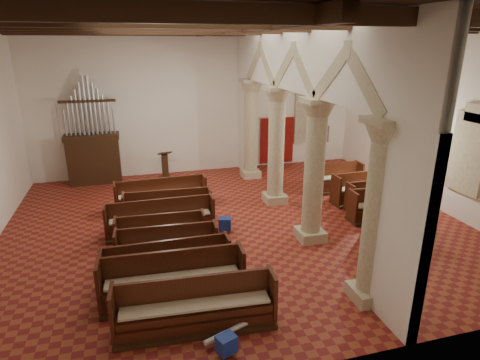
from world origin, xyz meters
name	(u,v)px	position (x,y,z in m)	size (l,w,h in m)	color
floor	(237,225)	(0.00, 0.00, 0.00)	(14.00, 14.00, 0.00)	maroon
ceiling	(237,20)	(0.00, 0.00, 6.00)	(14.00, 14.00, 0.00)	black
wall_back	(201,103)	(0.00, 6.00, 3.00)	(14.00, 0.02, 6.00)	white
wall_front	(338,209)	(0.00, -6.00, 3.00)	(14.00, 0.02, 6.00)	white
wall_right	(439,119)	(7.00, 0.00, 3.00)	(0.02, 12.00, 6.00)	white
ceiling_beams	(237,27)	(0.00, 0.00, 5.82)	(13.80, 11.80, 0.30)	#321E10
arcade	(295,109)	(1.80, 0.00, 3.56)	(0.90, 11.90, 6.00)	beige
window_right_a	(469,154)	(6.98, -1.50, 2.20)	(0.03, 1.00, 2.20)	#2D654F
window_right_b	(390,128)	(6.98, 2.50, 2.20)	(0.03, 1.00, 2.20)	#2D654F
window_back	(307,116)	(5.00, 5.98, 2.20)	(1.00, 0.03, 2.20)	#2D654F
pipe_organ	(93,150)	(-4.50, 5.50, 1.37)	(2.10, 0.85, 4.40)	#321E10
lectern	(165,167)	(-1.73, 5.14, 0.51)	(0.56, 0.57, 1.24)	#371B11
dossal_curtain	(277,140)	(3.50, 5.92, 1.17)	(1.80, 0.07, 2.17)	maroon
processional_banner	(322,152)	(5.30, 4.85, 0.76)	(0.46, 0.59, 2.11)	#321E10
hymnal_box_a	(226,344)	(-1.64, -5.35, 0.27)	(0.34, 0.27, 0.34)	navy
hymnal_box_b	(204,252)	(-1.41, -1.94, 0.27)	(0.35, 0.28, 0.35)	navy
hymnal_box_c	(225,224)	(-0.49, -0.40, 0.28)	(0.36, 0.29, 0.36)	navy
tube_heater_a	(228,332)	(-1.51, -4.92, 0.16)	(0.10, 0.10, 1.03)	silver
tube_heater_b	(164,285)	(-2.54, -2.99, 0.16)	(0.11, 0.11, 1.06)	white
nave_pew_0	(196,313)	(-2.04, -4.46, 0.36)	(3.22, 0.94, 1.09)	#321E10
nave_pew_1	(174,286)	(-2.36, -3.43, 0.38)	(3.14, 0.91, 1.15)	#321E10
nave_pew_2	(168,268)	(-2.40, -2.57, 0.32)	(3.01, 0.67, 0.99)	#321E10
nave_pew_3	(168,251)	(-2.32, -1.74, 0.33)	(2.62, 0.82, 0.99)	#321E10
nave_pew_4	(161,237)	(-2.41, -0.86, 0.32)	(2.48, 0.76, 0.96)	#321E10
nave_pew_5	(161,223)	(-2.34, 0.01, 0.35)	(3.18, 0.70, 1.05)	#321E10
nave_pew_6	(168,212)	(-2.06, 0.75, 0.35)	(2.77, 0.86, 1.04)	#321E10
nave_pew_7	(162,199)	(-2.16, 1.97, 0.35)	(3.10, 0.82, 1.05)	#321E10
aisle_pew_0	(396,224)	(4.34, -1.96, 0.36)	(1.91, 0.78, 1.06)	#321E10
aisle_pew_1	(381,209)	(4.56, -0.85, 0.36)	(2.15, 0.78, 1.06)	#321E10
aisle_pew_2	(371,201)	(4.69, -0.06, 0.34)	(1.70, 0.69, 1.01)	#321E10
aisle_pew_3	(358,193)	(4.64, 0.65, 0.37)	(1.95, 0.83, 1.09)	#321E10
aisle_pew_4	(336,182)	(4.47, 1.93, 0.37)	(1.97, 0.74, 1.09)	#321E10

